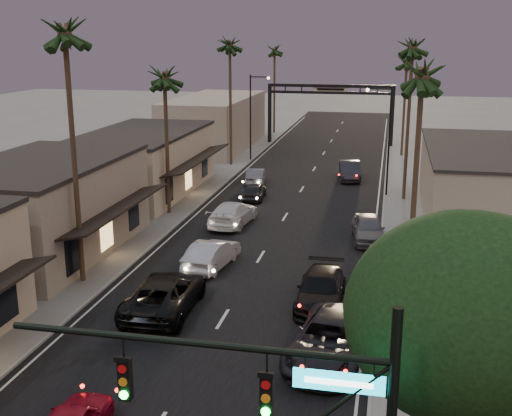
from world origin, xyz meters
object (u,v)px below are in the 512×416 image
at_px(corner_tree, 471,326).
at_px(palm_ra, 423,68).
at_px(palm_rb, 413,42).
at_px(palm_far, 275,47).
at_px(streetlight_left, 253,111).
at_px(palm_rc, 407,59).
at_px(palm_ld, 230,41).
at_px(arch, 330,99).
at_px(oncoming_pickup, 165,294).
at_px(oncoming_silver, 212,254).
at_px(streetlight_right, 386,132).
at_px(curbside_black, 321,289).
at_px(curbside_near, 330,340).
at_px(palm_lc, 164,71).
at_px(palm_lb, 64,26).

distance_m(corner_tree, palm_ra, 17.45).
xyz_separation_m(palm_rb, palm_far, (-16.90, 34.00, -0.97)).
distance_m(streetlight_left, palm_rc, 17.42).
bearing_deg(palm_ld, corner_tree, -69.19).
relative_size(arch, oncoming_pickup, 2.39).
xyz_separation_m(palm_far, oncoming_silver, (5.91, -52.36, -10.63)).
height_order(streetlight_right, palm_ld, palm_ld).
distance_m(palm_ld, palm_rc, 19.51).
xyz_separation_m(streetlight_right, palm_far, (-15.22, 33.00, 6.11)).
bearing_deg(curbside_black, streetlight_right, 83.23).
xyz_separation_m(oncoming_silver, curbside_near, (7.71, -9.49, 0.07)).
bearing_deg(corner_tree, palm_lc, 122.34).
height_order(palm_lc, palm_rc, same).
distance_m(palm_ld, curbside_black, 37.60).
distance_m(palm_lc, palm_far, 42.01).
bearing_deg(curbside_near, corner_tree, -56.58).
distance_m(streetlight_left, curbside_near, 43.83).
height_order(corner_tree, arch, corner_tree).
xyz_separation_m(palm_lc, curbside_black, (12.93, -14.35, -9.67)).
bearing_deg(palm_ra, curbside_near, -112.71).
relative_size(streetlight_left, oncoming_silver, 1.83).
distance_m(palm_ra, oncoming_silver, 15.38).
bearing_deg(palm_rc, palm_far, 140.36).
height_order(palm_lc, palm_far, palm_far).
bearing_deg(corner_tree, oncoming_pickup, 136.30).
bearing_deg(curbside_near, streetlight_left, 114.18).
distance_m(curbside_near, curbside_black, 5.59).
relative_size(palm_ld, palm_far, 1.08).
relative_size(curbside_near, curbside_black, 1.14).
distance_m(streetlight_left, palm_ld, 7.88).
bearing_deg(palm_rc, arch, 145.11).
relative_size(palm_ra, palm_rc, 1.08).
relative_size(arch, palm_ld, 1.07).
xyz_separation_m(palm_rc, oncoming_pickup, (-11.56, -44.66, -9.59)).
relative_size(arch, palm_rc, 1.25).
bearing_deg(streetlight_left, streetlight_right, -43.21).
distance_m(palm_rc, palm_far, 21.97).
bearing_deg(oncoming_pickup, oncoming_silver, -97.18).
relative_size(corner_tree, palm_ld, 0.62).
bearing_deg(oncoming_pickup, palm_lc, -73.29).
bearing_deg(corner_tree, oncoming_silver, 123.11).
bearing_deg(palm_lb, streetlight_right, 55.99).
xyz_separation_m(palm_ld, palm_rb, (17.20, -11.00, 0.00)).
distance_m(streetlight_right, palm_lc, 18.66).
xyz_separation_m(streetlight_right, curbside_near, (-1.60, -28.85, -4.45)).
bearing_deg(corner_tree, palm_ld, 110.81).
xyz_separation_m(palm_lb, palm_far, (0.30, 56.00, -1.94)).
height_order(palm_lc, palm_ld, palm_ld).
height_order(arch, curbside_near, arch).
xyz_separation_m(corner_tree, palm_ra, (-0.88, 16.55, 5.46)).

